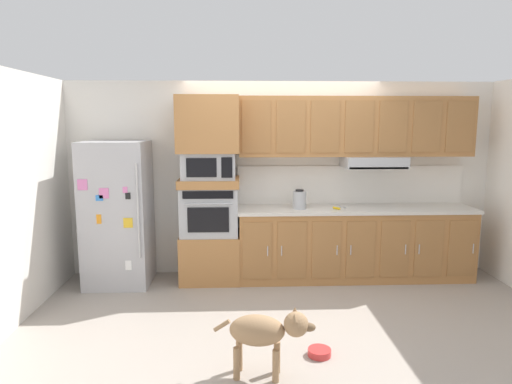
% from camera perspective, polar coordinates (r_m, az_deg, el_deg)
% --- Properties ---
extents(ground_plane, '(9.60, 9.60, 0.00)m').
position_cam_1_polar(ground_plane, '(5.21, 4.25, -13.60)').
color(ground_plane, '#9E9389').
extents(back_kitchen_wall, '(6.20, 0.12, 2.50)m').
position_cam_1_polar(back_kitchen_wall, '(5.96, 3.17, 1.74)').
color(back_kitchen_wall, silver).
rests_on(back_kitchen_wall, ground).
extents(side_panel_left, '(0.12, 7.10, 2.50)m').
position_cam_1_polar(side_panel_left, '(5.33, -27.05, -0.09)').
color(side_panel_left, silver).
rests_on(side_panel_left, ground).
extents(refrigerator, '(0.76, 0.73, 1.76)m').
position_cam_1_polar(refrigerator, '(5.76, -17.09, -2.62)').
color(refrigerator, '#ADADB2').
rests_on(refrigerator, ground).
extents(oven_base_cabinet, '(0.74, 0.62, 0.60)m').
position_cam_1_polar(oven_base_cabinet, '(5.79, -5.79, -8.12)').
color(oven_base_cabinet, '#A8703D').
rests_on(oven_base_cabinet, ground).
extents(built_in_oven, '(0.70, 0.62, 0.60)m').
position_cam_1_polar(built_in_oven, '(5.64, -5.88, -2.30)').
color(built_in_oven, '#A8AAAF').
rests_on(built_in_oven, oven_base_cabinet).
extents(appliance_mid_shelf, '(0.74, 0.62, 0.10)m').
position_cam_1_polar(appliance_mid_shelf, '(5.59, -5.94, 1.23)').
color(appliance_mid_shelf, '#A8703D').
rests_on(appliance_mid_shelf, built_in_oven).
extents(microwave, '(0.64, 0.54, 0.32)m').
position_cam_1_polar(microwave, '(5.56, -5.97, 3.37)').
color(microwave, '#A8AAAF').
rests_on(microwave, appliance_mid_shelf).
extents(appliance_upper_cabinet, '(0.74, 0.62, 0.68)m').
position_cam_1_polar(appliance_upper_cabinet, '(5.54, -6.06, 8.52)').
color(appliance_upper_cabinet, '#A8703D').
rests_on(appliance_upper_cabinet, microwave).
extents(lower_cabinet_run, '(2.94, 0.63, 0.88)m').
position_cam_1_polar(lower_cabinet_run, '(5.93, 12.34, -6.48)').
color(lower_cabinet_run, '#A8703D').
rests_on(lower_cabinet_run, ground).
extents(countertop_slab, '(2.98, 0.64, 0.04)m').
position_cam_1_polar(countertop_slab, '(5.83, 12.48, -2.11)').
color(countertop_slab, beige).
rests_on(countertop_slab, lower_cabinet_run).
extents(backsplash_panel, '(2.98, 0.02, 0.50)m').
position_cam_1_polar(backsplash_panel, '(6.06, 11.88, 0.92)').
color(backsplash_panel, white).
rests_on(backsplash_panel, countertop_slab).
extents(upper_cabinet_with_hood, '(2.94, 0.48, 0.88)m').
position_cam_1_polar(upper_cabinet_with_hood, '(5.85, 12.64, 7.81)').
color(upper_cabinet_with_hood, '#A8703D').
rests_on(upper_cabinet_with_hood, backsplash_panel).
extents(screwdriver, '(0.17, 0.16, 0.03)m').
position_cam_1_polar(screwdriver, '(5.66, 10.23, -2.01)').
color(screwdriver, yellow).
rests_on(screwdriver, countertop_slab).
extents(electric_kettle, '(0.17, 0.17, 0.24)m').
position_cam_1_polar(electric_kettle, '(5.62, 5.52, -0.96)').
color(electric_kettle, '#A8AAAF').
rests_on(electric_kettle, countertop_slab).
extents(dog, '(0.80, 0.31, 0.56)m').
position_cam_1_polar(dog, '(3.67, 1.22, -17.22)').
color(dog, '#997551').
rests_on(dog, ground).
extents(dog_food_bowl, '(0.20, 0.20, 0.06)m').
position_cam_1_polar(dog_food_bowl, '(4.15, 8.03, -19.42)').
color(dog_food_bowl, red).
rests_on(dog_food_bowl, ground).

